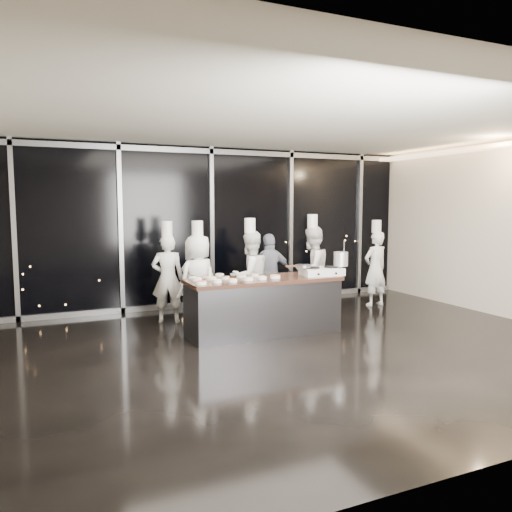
{
  "coord_description": "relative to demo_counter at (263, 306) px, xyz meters",
  "views": [
    {
      "loc": [
        -3.28,
        -6.17,
        2.07
      ],
      "look_at": [
        0.0,
        1.2,
        1.22
      ],
      "focal_mm": 35.0,
      "sensor_mm": 36.0,
      "label": 1
    }
  ],
  "objects": [
    {
      "name": "ground",
      "position": [
        0.0,
        -0.9,
        -0.45
      ],
      "size": [
        9.0,
        9.0,
        0.0
      ],
      "primitive_type": "plane",
      "color": "black",
      "rests_on": "ground"
    },
    {
      "name": "room_shell",
      "position": [
        0.18,
        -0.9,
        1.79
      ],
      "size": [
        9.02,
        7.02,
        3.21
      ],
      "color": "beige",
      "rests_on": "ground"
    },
    {
      "name": "window_wall",
      "position": [
        0.0,
        2.53,
        1.14
      ],
      "size": [
        8.9,
        0.11,
        3.2
      ],
      "color": "black",
      "rests_on": "ground"
    },
    {
      "name": "demo_counter",
      "position": [
        0.0,
        0.0,
        0.0
      ],
      "size": [
        2.46,
        0.86,
        0.9
      ],
      "color": "#37363B",
      "rests_on": "ground"
    },
    {
      "name": "stove",
      "position": [
        1.0,
        -0.11,
        0.51
      ],
      "size": [
        0.7,
        0.48,
        0.14
      ],
      "rotation": [
        0.0,
        0.0,
        -0.11
      ],
      "color": "silver",
      "rests_on": "demo_counter"
    },
    {
      "name": "frying_pan",
      "position": [
        0.67,
        -0.07,
        0.61
      ],
      "size": [
        0.46,
        0.29,
        0.04
      ],
      "rotation": [
        0.0,
        0.0,
        -0.11
      ],
      "color": "gray",
      "rests_on": "stove"
    },
    {
      "name": "stock_pot",
      "position": [
        1.34,
        -0.16,
        0.7
      ],
      "size": [
        0.26,
        0.26,
        0.23
      ],
      "primitive_type": "cylinder",
      "rotation": [
        0.0,
        0.0,
        -0.11
      ],
      "color": "silver",
      "rests_on": "stove"
    },
    {
      "name": "prep_bowls",
      "position": [
        -0.58,
        0.06,
        0.47
      ],
      "size": [
        1.42,
        0.75,
        0.05
      ],
      "color": "white",
      "rests_on": "demo_counter"
    },
    {
      "name": "squeeze_bottle",
      "position": [
        -0.81,
        0.25,
        0.55
      ],
      "size": [
        0.06,
        0.06,
        0.21
      ],
      "color": "silver",
      "rests_on": "demo_counter"
    },
    {
      "name": "chef_far_left",
      "position": [
        -1.19,
        1.38,
        0.34
      ],
      "size": [
        0.65,
        0.54,
        1.77
      ],
      "rotation": [
        0.0,
        0.0,
        2.79
      ],
      "color": "white",
      "rests_on": "ground"
    },
    {
      "name": "chef_left",
      "position": [
        -0.79,
        0.94,
        0.34
      ],
      "size": [
        0.89,
        0.75,
        1.78
      ],
      "rotation": [
        0.0,
        0.0,
        3.54
      ],
      "color": "white",
      "rests_on": "ground"
    },
    {
      "name": "chef_center",
      "position": [
        0.14,
        0.86,
        0.35
      ],
      "size": [
        0.88,
        0.75,
        1.82
      ],
      "rotation": [
        0.0,
        0.0,
        3.36
      ],
      "color": "white",
      "rests_on": "ground"
    },
    {
      "name": "guest",
      "position": [
        0.71,
        1.24,
        0.3
      ],
      "size": [
        0.89,
        0.37,
        1.52
      ],
      "rotation": [
        0.0,
        0.0,
        3.14
      ],
      "color": "#121A33",
      "rests_on": "ground"
    },
    {
      "name": "chef_right",
      "position": [
        1.47,
        1.0,
        0.38
      ],
      "size": [
        0.97,
        0.88,
        1.87
      ],
      "rotation": [
        0.0,
        0.0,
        3.53
      ],
      "color": "white",
      "rests_on": "ground"
    },
    {
      "name": "chef_side",
      "position": [
        3.01,
        1.09,
        0.33
      ],
      "size": [
        0.59,
        0.42,
        1.74
      ],
      "rotation": [
        0.0,
        0.0,
        3.25
      ],
      "color": "white",
      "rests_on": "ground"
    }
  ]
}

